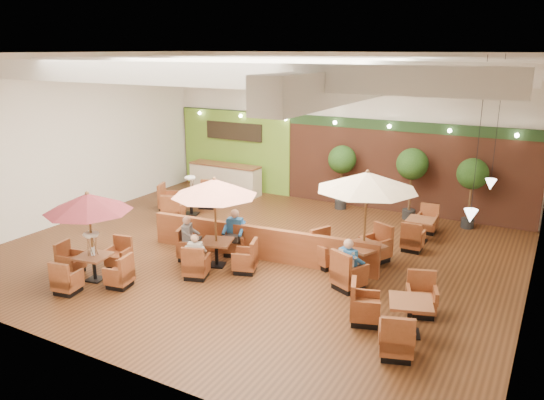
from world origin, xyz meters
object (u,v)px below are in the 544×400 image
Objects in this scene: topiary_2 at (472,177)px; diner_1 at (234,229)px; table_1 at (215,206)px; table_3 at (185,201)px; booth_divider at (259,243)px; diner_2 at (189,234)px; service_counter at (225,179)px; diner_4 at (349,259)px; table_5 at (420,231)px; diner_3 at (349,259)px; diner_0 at (196,251)px; table_4 at (396,315)px; table_2 at (363,200)px; topiary_0 at (342,162)px; table_0 at (90,220)px; topiary_1 at (412,167)px.

topiary_2 is 2.67× the size of diner_1.
table_3 is (-3.63, 3.32, -1.23)m from table_1.
diner_2 is (-1.65, -0.99, 0.29)m from booth_divider.
service_counter is 7.56m from table_1.
diner_4 is at bearing -17.69° from booth_divider.
topiary_2 is at bearing 61.52° from table_5.
diner_3 is at bearing -42.65° from table_3.
diner_0 is at bearing -139.69° from diner_3.
diner_1 is (0.00, 0.89, -0.90)m from table_1.
diner_2 is (-0.89, -0.00, -0.93)m from table_1.
table_3 is (-4.39, 2.33, -0.01)m from booth_divider.
service_counter is 6.74m from diner_1.
diner_3 is at bearing 119.82° from table_4.
diner_1 is at bearing 109.79° from diner_2.
diner_3 reaches higher than table_4.
topiary_2 reaches higher than table_3.
topiary_0 is (-2.62, 5.17, -0.25)m from table_2.
diner_0 is (-5.18, 0.14, 0.38)m from table_4.
table_3 is 3.32× the size of diner_3.
topiary_0 is at bearing 58.20° from diner_0.
table_1 is 1.09× the size of topiary_0.
topiary_2 reaches higher than diner_2.
table_4 is 5.54m from diner_1.
topiary_0 is 1.01× the size of topiary_2.
diner_2 reaches higher than diner_0.
diner_4 is (3.61, 1.25, 0.04)m from diner_0.
service_counter is 8.82m from table_0.
service_counter is 8.25m from diner_0.
table_3 is 1.04× the size of table_4.
diner_1 is (3.97, -5.44, 0.20)m from service_counter.
diner_4 is (-1.57, 1.39, 0.42)m from table_4.
booth_divider is 3.20m from table_2.
table_0 is 0.98× the size of table_5.
table_4 is 3.18× the size of diner_3.
table_5 is (8.26, -1.81, -0.24)m from service_counter.
diner_2 is (-0.89, -0.89, -0.03)m from diner_1.
topiary_1 is at bearing 47.68° from table_0.
table_1 is at bearing -154.18° from diner_4.
table_2 is 1.25× the size of topiary_0.
table_1 is 1.29m from diner_2.
table_1 reaches higher than diner_2.
table_2 reaches higher than table_1.
topiary_1 is 8.25m from diner_0.
table_5 is 2.65m from topiary_1.
table_5 is at bearing -30.84° from topiary_0.
table_3 is 9.83m from table_4.
diner_2 is (-5.19, -4.52, 0.41)m from table_5.
diner_4 is at bearing -105.55° from topiary_2.
topiary_2 is at bearing -0.67° from table_3.
table_0 is at bearing -134.85° from table_5.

